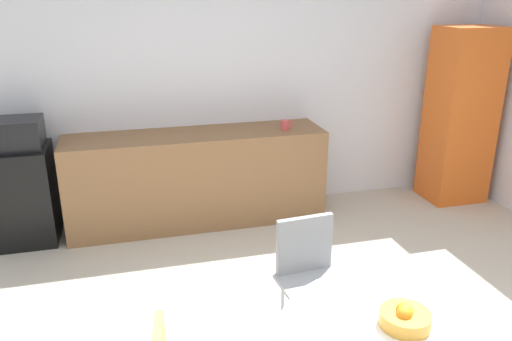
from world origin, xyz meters
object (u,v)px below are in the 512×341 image
(mini_fridge, at_px, (23,195))
(microwave, at_px, (13,134))
(locker_cabinet, at_px, (460,116))
(mug_white, at_px, (285,125))
(chair_gray, at_px, (310,267))
(fruit_bowl, at_px, (405,317))

(mini_fridge, height_order, microwave, microwave)
(locker_cabinet, height_order, mug_white, locker_cabinet)
(chair_gray, height_order, mug_white, mug_white)
(mini_fridge, height_order, chair_gray, mini_fridge)
(mini_fridge, xyz_separation_m, fruit_bowl, (2.11, -2.90, 0.34))
(mini_fridge, bearing_deg, microwave, 0.00)
(microwave, relative_size, mug_white, 3.72)
(mug_white, bearing_deg, chair_gray, -103.02)
(fruit_bowl, relative_size, mug_white, 1.81)
(microwave, distance_m, fruit_bowl, 3.59)
(microwave, relative_size, locker_cabinet, 0.26)
(mini_fridge, height_order, locker_cabinet, locker_cabinet)
(microwave, height_order, locker_cabinet, locker_cabinet)
(mini_fridge, relative_size, locker_cabinet, 0.48)
(chair_gray, relative_size, fruit_bowl, 3.55)
(mini_fridge, xyz_separation_m, microwave, (0.00, 0.00, 0.57))
(mini_fridge, relative_size, microwave, 1.83)
(locker_cabinet, relative_size, mug_white, 14.25)
(chair_gray, distance_m, mug_white, 1.99)
(locker_cabinet, bearing_deg, mug_white, 179.45)
(mini_fridge, distance_m, chair_gray, 2.81)
(locker_cabinet, bearing_deg, mini_fridge, 178.69)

